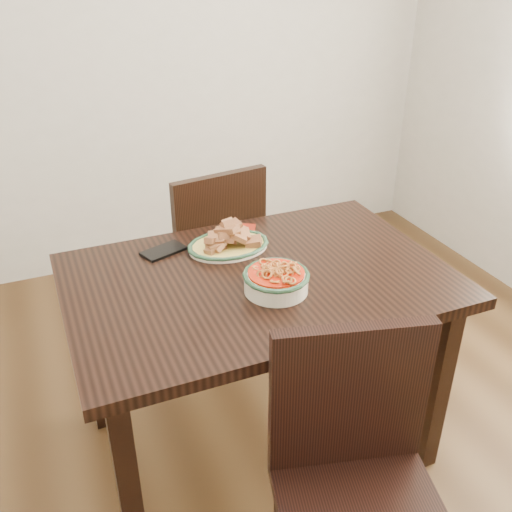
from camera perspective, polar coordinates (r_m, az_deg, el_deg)
name	(u,v)px	position (r m, az deg, el deg)	size (l,w,h in m)	color
floor	(271,461)	(2.27, 1.47, -19.78)	(3.50, 3.50, 0.00)	#3A2512
wall_back	(134,32)	(3.20, -12.07, 21.02)	(3.50, 0.10, 2.60)	beige
dining_table	(258,299)	(1.91, 0.23, -4.35)	(1.24, 0.82, 0.75)	black
chair_far	(211,250)	(2.55, -4.56, 0.63)	(0.48, 0.48, 0.89)	black
chair_near	(356,475)	(1.59, 10.00, -20.77)	(0.51, 0.51, 0.89)	black
fish_plate	(228,237)	(2.00, -2.80, 1.89)	(0.28, 0.22, 0.11)	#F5E8CF
noodle_bowl	(276,278)	(1.76, 2.03, -2.26)	(0.21, 0.21, 0.08)	beige
smartphone	(164,251)	(2.02, -9.22, 0.51)	(0.15, 0.08, 0.01)	black
napkin	(241,230)	(2.14, -1.53, 2.63)	(0.10, 0.09, 0.01)	maroon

